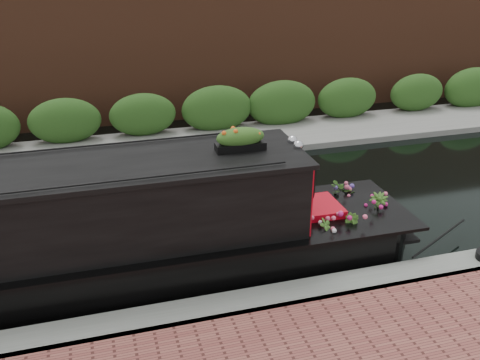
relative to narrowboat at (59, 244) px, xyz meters
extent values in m
plane|color=black|center=(2.05, 1.79, -0.80)|extent=(80.00, 80.00, 0.00)
cube|color=slate|center=(2.05, -1.51, -0.80)|extent=(40.00, 0.60, 0.50)
cube|color=gray|center=(2.05, 5.99, -0.80)|extent=(40.00, 2.40, 0.34)
cube|color=#264D19|center=(2.05, 6.89, -0.80)|extent=(40.00, 1.10, 2.80)
cube|color=#582F1D|center=(2.05, 8.99, -0.80)|extent=(40.00, 1.00, 8.00)
cube|color=black|center=(-0.48, 0.00, 0.56)|extent=(8.82, 1.79, 1.29)
cube|color=black|center=(-0.48, 0.00, 1.25)|extent=(8.97, 1.93, 0.08)
cube|color=red|center=(3.95, 0.00, 0.56)|extent=(0.08, 1.68, 1.29)
cube|color=black|center=(2.67, -0.85, 0.63)|extent=(0.86, 0.04, 0.53)
cube|color=red|center=(4.44, 0.00, -0.13)|extent=(0.78, 0.87, 0.48)
sphere|color=silver|center=(3.96, -0.13, 1.31)|extent=(0.17, 0.17, 0.17)
sphere|color=silver|center=(3.96, 0.13, 1.31)|extent=(0.17, 0.17, 0.17)
cube|color=black|center=(3.00, 0.00, 1.35)|extent=(0.82, 0.26, 0.13)
ellipsoid|color=#DE5718|center=(3.00, 0.00, 1.53)|extent=(0.90, 0.28, 0.23)
imported|color=#355F1F|center=(4.31, -0.63, -0.12)|extent=(0.32, 0.29, 0.51)
imported|color=#355F1F|center=(4.81, -0.64, -0.11)|extent=(0.33, 0.36, 0.52)
imported|color=#355F1F|center=(5.23, 0.58, -0.10)|extent=(0.64, 0.63, 0.54)
imported|color=#355F1F|center=(5.55, -0.18, -0.07)|extent=(0.48, 0.48, 0.60)
imported|color=#355F1F|center=(4.30, 0.60, -0.07)|extent=(0.31, 0.37, 0.59)
cylinder|color=#826244|center=(6.08, 0.00, -0.63)|extent=(0.35, 0.38, 0.35)
camera|label=1|loc=(0.71, -7.84, 4.36)|focal=40.00mm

